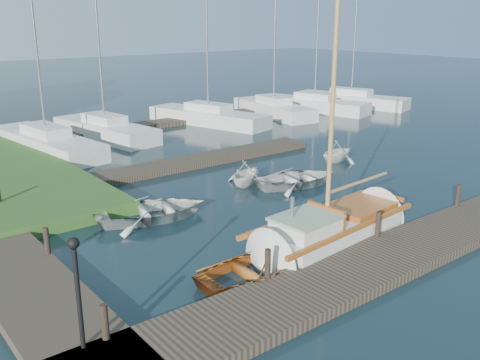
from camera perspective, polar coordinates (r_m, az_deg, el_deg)
ground at (r=19.58m, az=0.00°, el=-3.36°), size 160.00×160.00×0.00m
near_dock at (r=15.61m, az=13.86°, el=-8.77°), size 18.00×2.20×0.30m
far_dock at (r=25.71m, az=-5.42°, el=1.88°), size 14.00×1.60×0.30m
pontoon at (r=37.77m, az=-3.03°, el=6.77°), size 30.00×1.60×0.30m
mooring_post_0 at (r=11.88m, az=-14.22°, el=-14.46°), size 0.16×0.16×0.80m
mooring_post_1 at (r=13.99m, az=2.97°, el=-8.89°), size 0.16×0.16×0.80m
mooring_post_2 at (r=17.06m, az=14.52°, el=-4.56°), size 0.16×0.16×0.80m
mooring_post_3 at (r=20.65m, az=22.22°, el=-1.52°), size 0.16×0.16×0.80m
mooring_post_4 at (r=16.28m, az=-19.92°, el=-6.11°), size 0.16×0.16×0.80m
lamp_post at (r=11.17m, az=-17.02°, el=-9.99°), size 0.24×0.24×2.44m
sailboat at (r=17.19m, az=9.92°, el=-5.36°), size 7.30×2.61×9.83m
dinghy at (r=14.68m, az=1.53°, el=-9.10°), size 3.43×2.49×0.70m
tender_a at (r=18.98m, az=-9.45°, el=-2.95°), size 4.52×3.71×0.82m
tender_b at (r=22.53m, az=0.66°, el=0.95°), size 2.86×2.72×1.18m
tender_c at (r=22.65m, az=6.10°, el=0.38°), size 4.15×3.38×0.76m
tender_d at (r=26.73m, az=10.39°, el=3.21°), size 2.35×2.07×1.16m
marina_boat_0 at (r=30.02m, az=-19.96°, el=3.95°), size 3.31×9.14×12.01m
marina_boat_1 at (r=32.48m, az=-14.20°, el=5.35°), size 3.40×8.19×9.96m
marina_boat_3 at (r=35.80m, az=-3.40°, el=6.89°), size 4.51×9.01×11.84m
marina_boat_5 at (r=38.99m, az=3.60°, el=7.70°), size 3.26×8.02×10.27m
marina_boat_6 at (r=41.17m, az=7.96°, el=8.05°), size 4.36×8.58×9.10m
marina_boat_7 at (r=44.13m, az=11.77°, el=8.46°), size 4.79×9.22×10.92m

